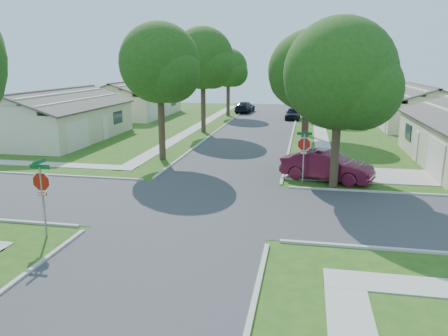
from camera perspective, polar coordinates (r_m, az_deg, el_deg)
ground at (r=20.25m, az=-3.46°, el=-4.84°), size 100.00×100.00×0.00m
road_ns at (r=20.24m, az=-3.46°, el=-4.83°), size 7.00×100.00×0.02m
sidewalk_ne at (r=45.07m, az=12.37°, el=5.21°), size 1.20×40.00×0.04m
sidewalk_nw at (r=46.35m, az=-2.94°, el=5.74°), size 1.20×40.00×0.04m
driveway at (r=26.67m, az=17.16°, el=-0.81°), size 8.80×3.60×0.05m
stop_sign_sw at (r=17.38m, az=-22.73°, el=-2.05°), size 1.05×0.80×2.98m
stop_sign_ne at (r=23.71m, az=10.40°, el=2.78°), size 1.05×0.80×2.98m
tree_e_near at (r=27.61m, az=10.94°, el=11.83°), size 4.97×4.80×8.28m
tree_e_mid at (r=39.60m, az=11.02°, el=13.21°), size 5.59×5.40×9.21m
tree_e_far at (r=52.60m, az=11.01°, el=12.97°), size 5.17×5.00×8.72m
tree_w_near at (r=29.16m, az=-8.30°, el=12.95°), size 5.38×5.20×8.97m
tree_w_mid at (r=40.70m, az=-2.70°, el=13.78°), size 5.80×5.60×9.56m
tree_w_far at (r=53.45m, az=0.60°, el=12.72°), size 4.76×4.60×8.04m
tree_ne_corner at (r=22.87m, az=15.02°, el=11.15°), size 5.80×5.60×8.66m
house_ne_far at (r=49.14m, az=24.06°, el=6.79°), size 8.42×13.60×4.23m
house_nw_near at (r=39.79m, az=-20.92°, el=5.72°), size 8.42×13.60×4.23m
house_nw_far at (r=54.91m, az=-11.65°, el=8.30°), size 8.42×13.60×4.23m
car_driveway at (r=24.82m, az=13.30°, el=0.27°), size 5.28×3.26×1.64m
car_curb_east at (r=50.97m, az=8.98°, el=7.06°), size 1.76×4.04×1.36m
car_curb_west at (r=57.46m, az=2.74°, el=7.97°), size 2.34×4.94×1.39m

